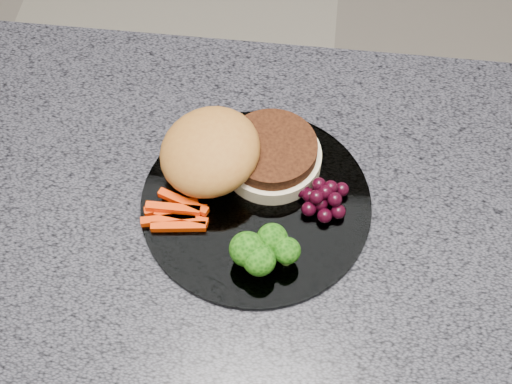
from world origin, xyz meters
TOP-DOWN VIEW (x-y plane):
  - countertop at (0.00, 0.00)m, footprint 1.20×0.60m
  - plate at (-0.11, 0.05)m, footprint 0.26×0.26m
  - burger at (-0.14, 0.09)m, footprint 0.22×0.17m
  - carrot_sticks at (-0.20, 0.02)m, footprint 0.07×0.05m
  - broccoli at (-0.10, -0.03)m, footprint 0.07×0.06m
  - grape_bunch at (-0.04, 0.05)m, footprint 0.06×0.05m

SIDE VIEW (x-z plane):
  - countertop at x=0.00m, z-range 0.86..0.90m
  - plate at x=-0.11m, z-range 0.90..0.91m
  - carrot_sticks at x=-0.20m, z-range 0.90..0.92m
  - grape_bunch at x=-0.04m, z-range 0.90..0.93m
  - broccoli at x=-0.10m, z-range 0.91..0.95m
  - burger at x=-0.14m, z-range 0.90..0.96m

